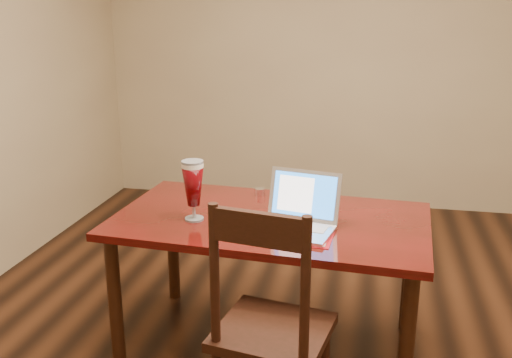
# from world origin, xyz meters

# --- Properties ---
(ground) EXTENTS (5.00, 5.00, 0.00)m
(ground) POSITION_xyz_m (0.00, 0.00, 0.00)
(ground) COLOR black
(ground) RESTS_ON ground
(room_shell) EXTENTS (4.51, 5.01, 2.71)m
(room_shell) POSITION_xyz_m (0.00, 0.00, 1.76)
(room_shell) COLOR tan
(room_shell) RESTS_ON ground
(dining_table) EXTENTS (1.63, 0.99, 1.05)m
(dining_table) POSITION_xyz_m (-0.30, 0.04, 0.67)
(dining_table) COLOR #530C0B
(dining_table) RESTS_ON ground
(dining_chair) EXTENTS (0.52, 0.50, 1.07)m
(dining_chair) POSITION_xyz_m (-0.17, -0.61, 0.50)
(dining_chair) COLOR black
(dining_chair) RESTS_ON ground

